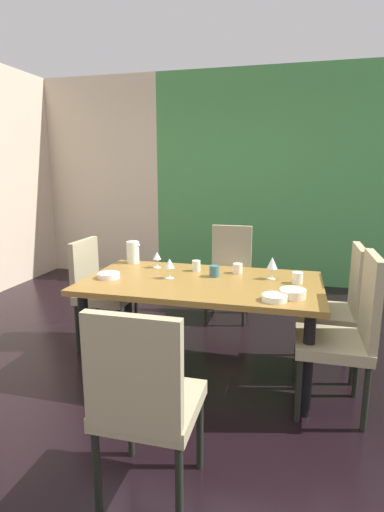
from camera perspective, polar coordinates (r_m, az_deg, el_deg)
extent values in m
cube|color=black|center=(3.15, -3.24, -16.71)|extent=(5.59, 5.65, 0.02)
cube|color=beige|center=(6.06, -12.91, 10.77)|extent=(1.78, 0.10, 2.78)
cube|color=#438846|center=(5.40, 15.03, 10.52)|extent=(3.81, 0.10, 2.78)
cube|color=olive|center=(2.92, 1.38, -3.86)|extent=(1.71, 0.96, 0.04)
cylinder|color=black|center=(3.61, -9.14, -6.90)|extent=(0.07, 0.07, 0.68)
cylinder|color=black|center=(3.33, 15.82, -8.85)|extent=(0.07, 0.07, 0.68)
cylinder|color=black|center=(2.97, -15.05, -11.43)|extent=(0.07, 0.07, 0.68)
cylinder|color=black|center=(2.64, 16.16, -14.70)|extent=(0.07, 0.07, 0.68)
cube|color=gray|center=(2.70, 19.33, -11.71)|extent=(0.44, 0.44, 0.07)
cube|color=gray|center=(2.63, 24.14, -6.02)|extent=(0.05, 0.42, 0.58)
cylinder|color=black|center=(2.63, 14.95, -18.06)|extent=(0.04, 0.04, 0.42)
cylinder|color=black|center=(2.96, 14.91, -14.39)|extent=(0.04, 0.04, 0.42)
cylinder|color=black|center=(2.67, 23.56, -18.24)|extent=(0.04, 0.04, 0.42)
cylinder|color=black|center=(3.00, 22.42, -14.61)|extent=(0.04, 0.04, 0.42)
cube|color=gray|center=(3.20, 18.55, -7.85)|extent=(0.44, 0.44, 0.07)
cube|color=gray|center=(3.15, 22.51, -3.44)|extent=(0.05, 0.42, 0.53)
cylinder|color=black|center=(3.11, 14.89, -13.09)|extent=(0.04, 0.04, 0.42)
cylinder|color=black|center=(3.46, 14.87, -10.42)|extent=(0.04, 0.04, 0.42)
cylinder|color=black|center=(3.14, 22.03, -13.32)|extent=(0.04, 0.04, 0.42)
cylinder|color=black|center=(3.49, 21.23, -10.67)|extent=(0.04, 0.04, 0.42)
cube|color=gray|center=(3.54, -12.05, -5.56)|extent=(0.44, 0.44, 0.07)
cube|color=gray|center=(3.56, -15.11, -1.57)|extent=(0.05, 0.42, 0.48)
cylinder|color=black|center=(3.70, -7.90, -8.55)|extent=(0.04, 0.04, 0.42)
cylinder|color=black|center=(3.38, -10.36, -10.72)|extent=(0.04, 0.04, 0.42)
cylinder|color=black|center=(3.86, -13.19, -7.91)|extent=(0.04, 0.04, 0.42)
cylinder|color=black|center=(3.55, -16.04, -9.88)|extent=(0.04, 0.04, 0.42)
cube|color=gray|center=(1.98, -5.89, -20.37)|extent=(0.44, 0.44, 0.07)
cube|color=gray|center=(1.69, -8.52, -16.51)|extent=(0.42, 0.05, 0.51)
cylinder|color=black|center=(2.32, -8.77, -22.21)|extent=(0.04, 0.04, 0.42)
cylinder|color=black|center=(2.22, 1.14, -23.82)|extent=(0.04, 0.04, 0.42)
cylinder|color=black|center=(2.05, -13.44, -27.78)|extent=(0.04, 0.04, 0.42)
cylinder|color=black|center=(1.94, -1.83, -30.24)|extent=(0.04, 0.04, 0.42)
cube|color=gray|center=(4.10, 5.19, -2.84)|extent=(0.44, 0.44, 0.07)
cube|color=gray|center=(4.24, 5.68, 1.06)|extent=(0.42, 0.05, 0.49)
cylinder|color=black|center=(3.97, 7.40, -7.09)|extent=(0.04, 0.04, 0.42)
cylinder|color=black|center=(4.03, 1.99, -6.70)|extent=(0.04, 0.04, 0.42)
cylinder|color=black|center=(4.33, 8.02, -5.45)|extent=(0.04, 0.04, 0.42)
cylinder|color=black|center=(4.38, 3.06, -5.12)|extent=(0.04, 0.04, 0.42)
cylinder|color=silver|center=(2.97, -3.20, -3.17)|extent=(0.06, 0.06, 0.00)
cylinder|color=silver|center=(2.96, -3.21, -2.43)|extent=(0.01, 0.01, 0.08)
cone|color=silver|center=(2.94, -3.22, -1.04)|extent=(0.07, 0.07, 0.07)
cylinder|color=silver|center=(3.01, 11.30, -3.20)|extent=(0.06, 0.06, 0.00)
cylinder|color=silver|center=(3.00, 11.33, -2.48)|extent=(0.01, 0.01, 0.07)
cone|color=silver|center=(2.98, 11.40, -0.97)|extent=(0.08, 0.08, 0.09)
cylinder|color=silver|center=(3.30, -4.99, -1.63)|extent=(0.07, 0.07, 0.00)
cylinder|color=silver|center=(3.29, -5.00, -1.03)|extent=(0.01, 0.01, 0.07)
cone|color=silver|center=(3.28, -5.02, 0.07)|extent=(0.07, 0.07, 0.06)
cylinder|color=silver|center=(3.03, -11.85, -2.76)|extent=(0.17, 0.17, 0.04)
cylinder|color=#F6E6C7|center=(2.61, 14.19, -5.19)|extent=(0.17, 0.17, 0.05)
cylinder|color=white|center=(2.52, 11.70, -5.85)|extent=(0.16, 0.16, 0.04)
cylinder|color=white|center=(2.92, 14.83, -3.04)|extent=(0.08, 0.08, 0.08)
cylinder|color=#35646B|center=(3.01, 3.20, -2.17)|extent=(0.08, 0.08, 0.09)
cylinder|color=silver|center=(3.17, 0.61, -1.40)|extent=(0.07, 0.07, 0.09)
cylinder|color=#EBE2C5|center=(3.12, 6.53, -1.78)|extent=(0.08, 0.08, 0.08)
cylinder|color=silver|center=(3.48, -8.44, 0.56)|extent=(0.11, 0.11, 0.19)
cone|color=silver|center=(3.44, -7.74, 1.80)|extent=(0.04, 0.04, 0.03)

